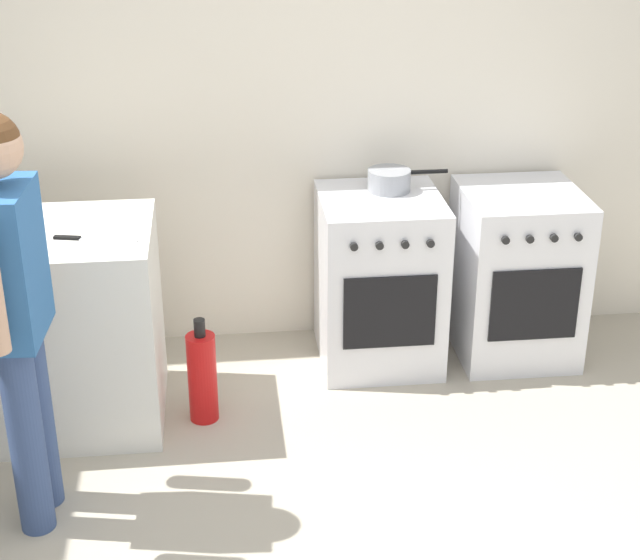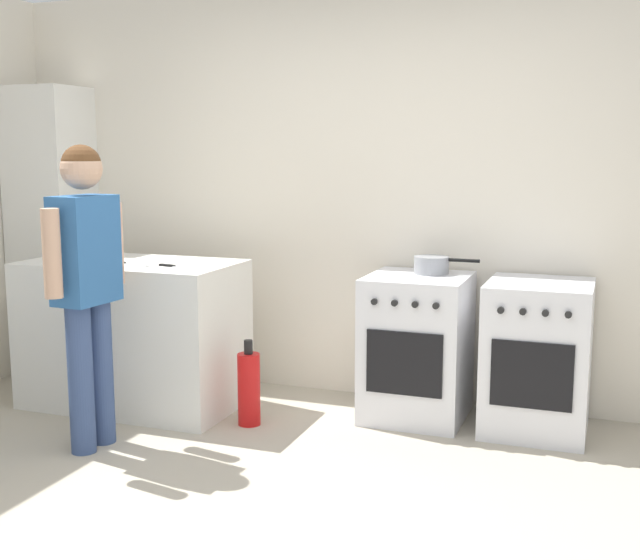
# 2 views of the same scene
# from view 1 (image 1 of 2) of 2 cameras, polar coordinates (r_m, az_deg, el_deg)

# --- Properties ---
(back_wall) EXTENTS (6.00, 0.10, 2.60)m
(back_wall) POSITION_cam_1_polar(r_m,az_deg,el_deg) (4.80, -1.22, 11.20)
(back_wall) COLOR silver
(back_wall) RESTS_ON ground
(counter_unit) EXTENTS (1.30, 0.70, 0.90)m
(counter_unit) POSITION_cam_1_polar(r_m,az_deg,el_deg) (4.47, -17.71, -2.74)
(counter_unit) COLOR silver
(counter_unit) RESTS_ON ground
(oven_left) EXTENTS (0.58, 0.62, 0.85)m
(oven_left) POSITION_cam_1_polar(r_m,az_deg,el_deg) (4.79, 3.46, 0.01)
(oven_left) COLOR silver
(oven_left) RESTS_ON ground
(oven_right) EXTENTS (0.57, 0.62, 0.85)m
(oven_right) POSITION_cam_1_polar(r_m,az_deg,el_deg) (4.94, 11.34, 0.38)
(oven_right) COLOR silver
(oven_right) RESTS_ON ground
(pot) EXTENTS (0.39, 0.21, 0.10)m
(pot) POSITION_cam_1_polar(r_m,az_deg,el_deg) (4.71, 4.08, 5.82)
(pot) COLOR gray
(pot) RESTS_ON oven_left
(knife_bread) EXTENTS (0.35, 0.10, 0.01)m
(knife_bread) POSITION_cam_1_polar(r_m,az_deg,el_deg) (4.11, -13.12, 2.33)
(knife_bread) COLOR silver
(knife_bread) RESTS_ON counter_unit
(knife_chef) EXTENTS (0.31, 0.11, 0.01)m
(knife_chef) POSITION_cam_1_polar(r_m,az_deg,el_deg) (4.18, -18.03, 2.12)
(knife_chef) COLOR silver
(knife_chef) RESTS_ON counter_unit
(person) EXTENTS (0.22, 0.57, 1.60)m
(person) POSITION_cam_1_polar(r_m,az_deg,el_deg) (3.59, -17.50, -0.74)
(person) COLOR #384C7A
(person) RESTS_ON ground
(fire_extinguisher) EXTENTS (0.13, 0.13, 0.50)m
(fire_extinguisher) POSITION_cam_1_polar(r_m,az_deg,el_deg) (4.40, -6.86, -5.59)
(fire_extinguisher) COLOR red
(fire_extinguisher) RESTS_ON ground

